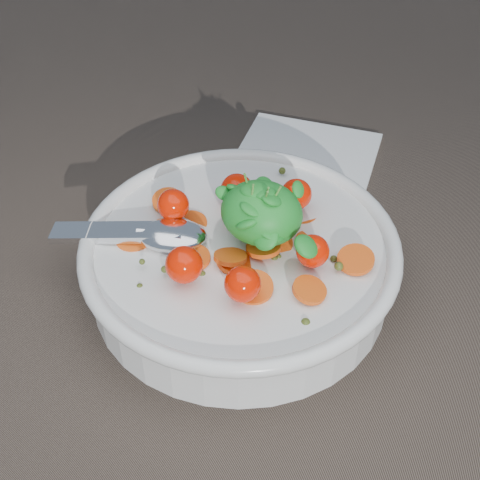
% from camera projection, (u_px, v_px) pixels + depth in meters
% --- Properties ---
extents(ground, '(6.00, 6.00, 0.00)m').
position_uv_depth(ground, '(259.00, 283.00, 0.60)').
color(ground, brown).
rests_on(ground, ground).
extents(bowl, '(0.30, 0.27, 0.12)m').
position_uv_depth(bowl, '(240.00, 259.00, 0.58)').
color(bowl, white).
rests_on(bowl, ground).
extents(napkin, '(0.16, 0.14, 0.01)m').
position_uv_depth(napkin, '(306.00, 155.00, 0.75)').
color(napkin, white).
rests_on(napkin, ground).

